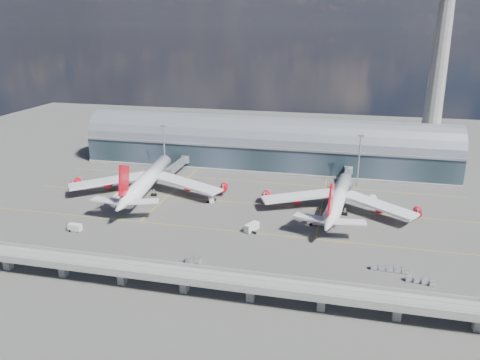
% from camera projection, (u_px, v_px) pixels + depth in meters
% --- Properties ---
extents(ground, '(500.00, 500.00, 0.00)m').
position_uv_depth(ground, '(230.00, 220.00, 189.16)').
color(ground, '#474744').
rests_on(ground, ground).
extents(taxi_lines, '(200.00, 80.12, 0.01)m').
position_uv_depth(taxi_lines, '(243.00, 201.00, 209.57)').
color(taxi_lines, gold).
rests_on(taxi_lines, ground).
extents(terminal, '(200.00, 30.00, 28.00)m').
position_uv_depth(terminal, '(265.00, 146.00, 257.61)').
color(terminal, '#202E36').
rests_on(terminal, ground).
extents(control_tower, '(19.00, 19.00, 103.00)m').
position_uv_depth(control_tower, '(438.00, 75.00, 231.07)').
color(control_tower, gray).
rests_on(control_tower, ground).
extents(guideway, '(220.00, 8.50, 7.20)m').
position_uv_depth(guideway, '(184.00, 276.00, 136.68)').
color(guideway, gray).
rests_on(guideway, ground).
extents(floodlight_mast_left, '(3.00, 0.70, 25.70)m').
position_uv_depth(floodlight_mast_left, '(164.00, 147.00, 246.50)').
color(floodlight_mast_left, gray).
rests_on(floodlight_mast_left, ground).
extents(floodlight_mast_right, '(3.00, 0.70, 25.70)m').
position_uv_depth(floodlight_mast_right, '(359.00, 159.00, 224.80)').
color(floodlight_mast_right, gray).
rests_on(floodlight_mast_right, ground).
extents(airliner_left, '(74.79, 78.67, 23.97)m').
position_uv_depth(airliner_left, '(147.00, 180.00, 215.62)').
color(airliner_left, white).
rests_on(airliner_left, ground).
extents(airliner_right, '(66.86, 69.90, 22.16)m').
position_uv_depth(airliner_right, '(338.00, 199.00, 195.38)').
color(airliner_right, white).
rests_on(airliner_right, ground).
extents(jet_bridge_left, '(4.40, 28.00, 7.25)m').
position_uv_depth(jet_bridge_left, '(178.00, 165.00, 245.66)').
color(jet_bridge_left, gray).
rests_on(jet_bridge_left, ground).
extents(jet_bridge_right, '(4.40, 32.00, 7.25)m').
position_uv_depth(jet_bridge_right, '(348.00, 178.00, 224.94)').
color(jet_bridge_right, gray).
rests_on(jet_bridge_right, ground).
extents(service_truck_0, '(2.23, 6.15, 2.54)m').
position_uv_depth(service_truck_0, '(118.00, 196.00, 211.70)').
color(service_truck_0, silver).
rests_on(service_truck_0, ground).
extents(service_truck_1, '(5.13, 2.66, 2.93)m').
position_uv_depth(service_truck_1, '(75.00, 228.00, 178.52)').
color(service_truck_1, silver).
rests_on(service_truck_1, ground).
extents(service_truck_2, '(8.98, 3.47, 3.18)m').
position_uv_depth(service_truck_2, '(319.00, 221.00, 184.13)').
color(service_truck_2, silver).
rests_on(service_truck_2, ground).
extents(service_truck_3, '(5.15, 6.99, 3.17)m').
position_uv_depth(service_truck_3, '(252.00, 227.00, 178.51)').
color(service_truck_3, silver).
rests_on(service_truck_3, ground).
extents(service_truck_4, '(3.23, 5.49, 3.00)m').
position_uv_depth(service_truck_4, '(373.00, 200.00, 206.85)').
color(service_truck_4, silver).
rests_on(service_truck_4, ground).
extents(service_truck_5, '(3.78, 5.53, 2.50)m').
position_uv_depth(service_truck_5, '(211.00, 199.00, 208.19)').
color(service_truck_5, silver).
rests_on(service_truck_5, ground).
extents(cargo_train_0, '(5.58, 2.68, 1.82)m').
position_uv_depth(cargo_train_0, '(194.00, 260.00, 154.90)').
color(cargo_train_0, gray).
rests_on(cargo_train_0, ground).
extents(cargo_train_1, '(11.87, 1.92, 1.57)m').
position_uv_depth(cargo_train_1, '(389.00, 269.00, 149.57)').
color(cargo_train_1, gray).
rests_on(cargo_train_1, ground).
extents(cargo_train_2, '(9.07, 2.99, 1.49)m').
position_uv_depth(cargo_train_2, '(420.00, 281.00, 142.68)').
color(cargo_train_2, gray).
rests_on(cargo_train_2, ground).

